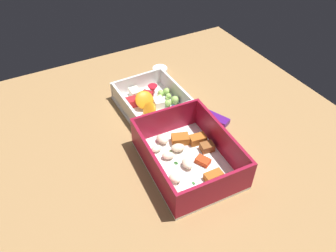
{
  "coord_description": "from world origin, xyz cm",
  "views": [
    {
      "loc": [
        44.01,
        -24.85,
        50.37
      ],
      "look_at": [
        -1.19,
        -0.57,
        4.0
      ],
      "focal_mm": 34.19,
      "sensor_mm": 36.0,
      "label": 1
    }
  ],
  "objects_px": {
    "candy_bar": "(215,118)",
    "pasta_container": "(188,157)",
    "fruit_bowl": "(151,101)",
    "paper_cup_liner": "(160,70)"
  },
  "relations": [
    {
      "from": "pasta_container",
      "to": "fruit_bowl",
      "type": "distance_m",
      "value": 0.2
    },
    {
      "from": "paper_cup_liner",
      "to": "candy_bar",
      "type": "bearing_deg",
      "value": 4.73
    },
    {
      "from": "candy_bar",
      "to": "fruit_bowl",
      "type": "bearing_deg",
      "value": -137.51
    },
    {
      "from": "candy_bar",
      "to": "pasta_container",
      "type": "bearing_deg",
      "value": -55.69
    },
    {
      "from": "candy_bar",
      "to": "paper_cup_liner",
      "type": "xyz_separation_m",
      "value": [
        -0.24,
        -0.02,
        0.0
      ]
    },
    {
      "from": "pasta_container",
      "to": "paper_cup_liner",
      "type": "height_order",
      "value": "pasta_container"
    },
    {
      "from": "fruit_bowl",
      "to": "paper_cup_liner",
      "type": "height_order",
      "value": "fruit_bowl"
    },
    {
      "from": "fruit_bowl",
      "to": "candy_bar",
      "type": "height_order",
      "value": "fruit_bowl"
    },
    {
      "from": "candy_bar",
      "to": "paper_cup_liner",
      "type": "height_order",
      "value": "paper_cup_liner"
    },
    {
      "from": "pasta_container",
      "to": "candy_bar",
      "type": "bearing_deg",
      "value": 127.1
    }
  ]
}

